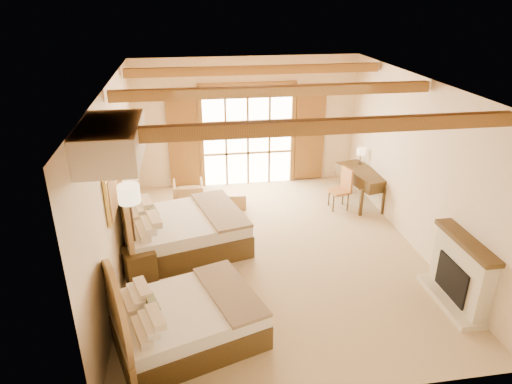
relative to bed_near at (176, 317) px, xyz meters
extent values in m
plane|color=tan|center=(1.81, 2.19, -0.39)|extent=(7.00, 7.00, 0.00)
plane|color=beige|center=(1.81, 5.69, 1.21)|extent=(5.50, 0.00, 5.50)
plane|color=beige|center=(-0.94, 2.19, 1.21)|extent=(0.00, 7.00, 7.00)
plane|color=beige|center=(4.56, 2.19, 1.21)|extent=(0.00, 7.00, 7.00)
plane|color=#B9713C|center=(1.81, 2.19, 2.81)|extent=(7.00, 7.00, 0.00)
cube|color=white|center=(1.81, 5.65, 0.86)|extent=(2.20, 0.02, 2.50)
cube|color=brown|center=(0.21, 5.62, 0.86)|extent=(0.75, 0.06, 2.40)
cube|color=brown|center=(3.41, 5.62, 0.86)|extent=(0.75, 0.06, 2.40)
cube|color=beige|center=(4.43, 0.19, 0.16)|extent=(0.25, 1.30, 1.10)
cube|color=black|center=(4.36, 0.19, 0.06)|extent=(0.18, 0.80, 0.60)
cube|color=beige|center=(4.34, 0.19, -0.34)|extent=(0.45, 1.40, 0.10)
cube|color=#4F3A1B|center=(4.42, 0.19, 0.73)|extent=(0.30, 1.40, 0.08)
cube|color=gold|center=(-0.90, 1.44, 1.36)|extent=(0.05, 0.95, 0.75)
cube|color=#BF762E|center=(-0.87, 1.44, 1.36)|extent=(0.02, 0.82, 0.62)
cube|color=beige|center=(-0.59, 0.19, 2.56)|extent=(0.70, 1.40, 0.45)
cube|color=#4F3A1B|center=(0.15, 0.00, -0.20)|extent=(2.34, 2.03, 0.39)
cube|color=silver|center=(0.15, 0.00, 0.10)|extent=(2.29, 1.99, 0.21)
cube|color=#8D765E|center=(0.82, 0.00, 0.21)|extent=(1.04, 1.63, 0.05)
cube|color=gray|center=(-0.31, 0.00, 0.32)|extent=(0.24, 0.42, 0.23)
cube|color=#4F3A1B|center=(0.11, 2.55, -0.17)|extent=(2.61, 2.22, 0.44)
cube|color=silver|center=(0.11, 2.55, 0.17)|extent=(2.56, 2.17, 0.24)
cube|color=#8D765E|center=(0.88, 2.55, 0.30)|extent=(1.09, 1.86, 0.06)
cube|color=gray|center=(-0.41, 2.55, 0.42)|extent=(0.24, 0.48, 0.26)
cube|color=#4F3A1B|center=(-0.63, 1.59, -0.10)|extent=(0.62, 0.62, 0.59)
cylinder|color=#3A2A1E|center=(-0.69, 1.77, -0.38)|extent=(0.24, 0.24, 0.03)
cylinder|color=#3A2A1E|center=(-0.69, 1.77, 0.36)|extent=(0.04, 0.04, 1.46)
cylinder|color=beige|center=(-0.69, 1.77, 1.17)|extent=(0.36, 0.36, 0.30)
imported|color=tan|center=(0.25, 4.42, -0.08)|extent=(0.67, 0.69, 0.63)
cube|color=#B2804E|center=(1.30, 4.28, -0.21)|extent=(0.52, 0.52, 0.36)
cube|color=#4F3A1B|center=(4.28, 4.06, 0.37)|extent=(0.94, 1.57, 0.05)
cube|color=#4F3A1B|center=(4.28, 4.06, 0.24)|extent=(0.91, 1.53, 0.23)
cube|color=#B17439|center=(3.64, 3.82, 0.03)|extent=(0.51, 0.51, 0.06)
cube|color=#B17439|center=(3.83, 3.82, 0.31)|extent=(0.15, 0.42, 0.51)
cylinder|color=#3A2A1E|center=(4.37, 4.52, 0.41)|extent=(0.12, 0.12, 0.02)
cylinder|color=#3A2A1E|center=(4.37, 4.52, 0.54)|extent=(0.02, 0.02, 0.27)
cylinder|color=beige|center=(4.37, 4.52, 0.71)|extent=(0.19, 0.19, 0.16)
camera|label=1|loc=(0.32, -5.26, 4.22)|focal=32.00mm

